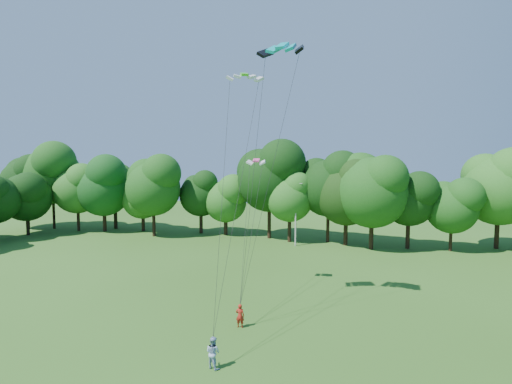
# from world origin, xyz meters

# --- Properties ---
(utility_pole) EXTENTS (1.65, 0.25, 8.27)m
(utility_pole) POSITION_xyz_m (-1.60, 32.98, 4.25)
(utility_pole) COLOR #AAABA2
(utility_pole) RESTS_ON ground
(kite_flyer_left) EXTENTS (0.60, 0.41, 1.58)m
(kite_flyer_left) POSITION_xyz_m (-0.39, 7.07, 0.79)
(kite_flyer_left) COLOR #AE2116
(kite_flyer_left) RESTS_ON ground
(kite_flyer_right) EXTENTS (1.00, 0.89, 1.71)m
(kite_flyer_right) POSITION_xyz_m (-0.11, 1.77, 0.86)
(kite_flyer_right) COLOR #9CB4D9
(kite_flyer_right) RESTS_ON ground
(kite_teal) EXTENTS (3.16, 1.63, 0.78)m
(kite_teal) POSITION_xyz_m (1.72, 9.93, 18.74)
(kite_teal) COLOR #05A4A8
(kite_teal) RESTS_ON ground
(kite_green) EXTENTS (2.82, 2.10, 0.47)m
(kite_green) POSITION_xyz_m (-1.07, 10.19, 17.06)
(kite_green) COLOR #4BDE21
(kite_green) RESTS_ON ground
(kite_pink) EXTENTS (1.69, 1.00, 0.33)m
(kite_pink) POSITION_xyz_m (-1.66, 15.18, 11.01)
(kite_pink) COLOR #FF4698
(kite_pink) RESTS_ON ground
(tree_back_west) EXTENTS (8.83, 8.83, 12.85)m
(tree_back_west) POSITION_xyz_m (-31.98, 35.00, 8.02)
(tree_back_west) COLOR #302213
(tree_back_west) RESTS_ON ground
(tree_back_center) EXTENTS (8.45, 8.45, 12.30)m
(tree_back_center) POSITION_xyz_m (4.57, 35.14, 7.68)
(tree_back_center) COLOR black
(tree_back_center) RESTS_ON ground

